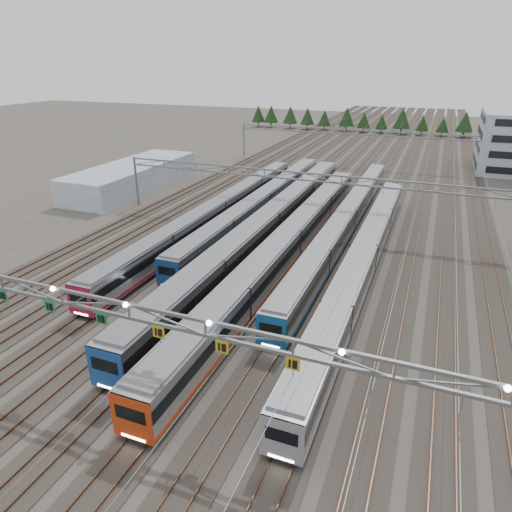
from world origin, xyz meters
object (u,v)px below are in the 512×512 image
at_px(gantry_near, 127,315).
at_px(gantry_mid, 302,183).
at_px(train_c, 269,224).
at_px(gantry_far, 358,136).
at_px(west_shed, 132,177).
at_px(train_a, 217,212).
at_px(train_f, 364,257).
at_px(train_e, 346,220).
at_px(train_b, 262,203).
at_px(train_d, 289,243).

xyz_separation_m(gantry_near, gantry_mid, (0.05, 40.12, -0.70)).
xyz_separation_m(train_c, gantry_far, (2.25, 52.24, 4.14)).
height_order(gantry_mid, west_shed, gantry_mid).
relative_size(train_a, train_f, 1.00).
distance_m(gantry_mid, west_shed, 36.42).
distance_m(train_e, gantry_near, 40.37).
xyz_separation_m(train_b, train_c, (4.50, -9.36, 0.20)).
relative_size(train_c, gantry_mid, 1.18).
distance_m(train_a, gantry_near, 37.92).
relative_size(train_f, gantry_mid, 1.02).
height_order(train_b, train_e, train_b).
relative_size(train_a, train_d, 0.92).
distance_m(train_a, gantry_far, 50.71).
xyz_separation_m(train_b, train_f, (18.00, -15.20, -0.00)).
bearing_deg(gantry_far, train_d, -87.76).
height_order(gantry_near, gantry_mid, gantry_near).
relative_size(train_b, train_c, 0.82).
relative_size(gantry_near, gantry_far, 1.00).
height_order(train_d, west_shed, west_shed).
xyz_separation_m(train_a, gantry_near, (11.20, -35.87, 5.07)).
xyz_separation_m(train_a, gantry_far, (11.25, 49.25, 4.37)).
bearing_deg(gantry_far, gantry_near, -90.03).
bearing_deg(west_shed, train_c, -25.67).
relative_size(train_d, gantry_near, 1.11).
distance_m(train_e, west_shed, 42.91).
relative_size(train_f, gantry_far, 1.02).
height_order(train_b, gantry_far, gantry_far).
height_order(train_e, west_shed, west_shed).
distance_m(train_f, gantry_far, 59.32).
bearing_deg(train_a, train_d, -31.41).
height_order(train_e, gantry_far, gantry_far).
relative_size(train_c, train_e, 1.09).
distance_m(train_a, train_e, 18.36).
height_order(train_c, train_d, train_c).
relative_size(gantry_near, west_shed, 1.88).
bearing_deg(gantry_far, train_f, -79.04).
xyz_separation_m(train_d, train_f, (9.00, -0.59, -0.15)).
relative_size(train_c, west_shed, 2.22).
xyz_separation_m(train_d, west_shed, (-37.40, 21.07, 0.06)).
bearing_deg(gantry_mid, train_a, -159.30).
relative_size(train_a, gantry_near, 1.02).
distance_m(train_d, train_f, 9.02).
height_order(train_a, gantry_mid, gantry_mid).
distance_m(train_a, train_d, 15.82).
xyz_separation_m(gantry_mid, west_shed, (-35.15, 8.58, -4.13)).
height_order(gantry_near, west_shed, gantry_near).
bearing_deg(gantry_mid, west_shed, 166.29).
bearing_deg(train_d, train_e, 69.19).
bearing_deg(gantry_near, train_a, 107.35).
bearing_deg(train_d, gantry_near, -94.75).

